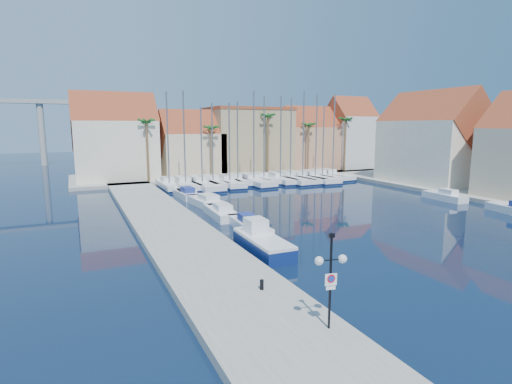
# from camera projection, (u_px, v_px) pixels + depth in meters

# --- Properties ---
(ground) EXTENTS (260.00, 260.00, 0.00)m
(ground) POSITION_uv_depth(u_px,v_px,m) (366.00, 268.00, 24.99)
(ground) COLOR black
(ground) RESTS_ON ground
(quay_west) EXTENTS (6.00, 77.00, 0.50)m
(quay_west) POSITION_uv_depth(u_px,v_px,m) (173.00, 230.00, 33.33)
(quay_west) COLOR gray
(quay_west) RESTS_ON ground
(shore_north) EXTENTS (54.00, 16.00, 0.50)m
(shore_north) POSITION_uv_depth(u_px,v_px,m) (233.00, 174.00, 72.07)
(shore_north) COLOR gray
(shore_north) RESTS_ON ground
(shore_east) EXTENTS (12.00, 60.00, 0.50)m
(shore_east) POSITION_uv_depth(u_px,v_px,m) (485.00, 193.00, 51.59)
(shore_east) COLOR gray
(shore_east) RESTS_ON ground
(lamp_post) EXTENTS (1.37, 0.57, 4.09)m
(lamp_post) POSITION_uv_depth(u_px,v_px,m) (331.00, 267.00, 16.17)
(lamp_post) COLOR black
(lamp_post) RESTS_ON quay_west
(bollard) EXTENTS (0.21, 0.21, 0.52)m
(bollard) POSITION_uv_depth(u_px,v_px,m) (262.00, 285.00, 20.50)
(bollard) COLOR black
(bollard) RESTS_ON quay_west
(fishing_boat) EXTENTS (2.19, 6.29, 2.19)m
(fishing_boat) POSITION_uv_depth(u_px,v_px,m) (262.00, 242.00, 28.15)
(fishing_boat) COLOR navy
(fishing_boat) RESTS_ON ground
(motorboat_west_0) EXTENTS (1.80, 5.24, 1.40)m
(motorboat_west_0) POSITION_uv_depth(u_px,v_px,m) (259.00, 238.00, 29.94)
(motorboat_west_0) COLOR white
(motorboat_west_0) RESTS_ON ground
(motorboat_west_1) EXTENTS (2.00, 5.27, 1.40)m
(motorboat_west_1) POSITION_uv_depth(u_px,v_px,m) (245.00, 223.00, 34.47)
(motorboat_west_1) COLOR white
(motorboat_west_1) RESTS_ON ground
(motorboat_west_2) EXTENTS (2.28, 6.31, 1.40)m
(motorboat_west_2) POSITION_uv_depth(u_px,v_px,m) (221.00, 212.00, 38.92)
(motorboat_west_2) COLOR white
(motorboat_west_2) RESTS_ON ground
(motorboat_west_3) EXTENTS (2.92, 7.29, 1.40)m
(motorboat_west_3) POSITION_uv_depth(u_px,v_px,m) (206.00, 201.00, 44.28)
(motorboat_west_3) COLOR white
(motorboat_west_3) RESTS_ON ground
(motorboat_west_4) EXTENTS (2.05, 5.87, 1.40)m
(motorboat_west_4) POSITION_uv_depth(u_px,v_px,m) (186.00, 194.00, 49.21)
(motorboat_west_4) COLOR white
(motorboat_west_4) RESTS_ON ground
(motorboat_west_5) EXTENTS (2.44, 6.77, 1.40)m
(motorboat_west_5) POSITION_uv_depth(u_px,v_px,m) (183.00, 190.00, 52.24)
(motorboat_west_5) COLOR white
(motorboat_west_5) RESTS_ON ground
(motorboat_east_1) EXTENTS (1.93, 5.48, 1.40)m
(motorboat_east_1) POSITION_uv_depth(u_px,v_px,m) (445.00, 196.00, 47.73)
(motorboat_east_1) COLOR white
(motorboat_east_1) RESTS_ON ground
(sailboat_0) EXTENTS (2.34, 8.58, 13.35)m
(sailboat_0) POSITION_uv_depth(u_px,v_px,m) (169.00, 185.00, 56.02)
(sailboat_0) COLOR white
(sailboat_0) RESTS_ON ground
(sailboat_1) EXTENTS (2.93, 9.86, 13.52)m
(sailboat_1) POSITION_uv_depth(u_px,v_px,m) (184.00, 184.00, 56.70)
(sailboat_1) COLOR white
(sailboat_1) RESTS_ON ground
(sailboat_2) EXTENTS (3.71, 12.05, 11.36)m
(sailboat_2) POSITION_uv_depth(u_px,v_px,m) (201.00, 184.00, 57.16)
(sailboat_2) COLOR white
(sailboat_2) RESTS_ON ground
(sailboat_3) EXTENTS (2.70, 9.11, 11.99)m
(sailboat_3) POSITION_uv_depth(u_px,v_px,m) (212.00, 182.00, 58.57)
(sailboat_3) COLOR white
(sailboat_3) RESTS_ON ground
(sailboat_4) EXTENTS (3.29, 9.91, 12.00)m
(sailboat_4) POSITION_uv_depth(u_px,v_px,m) (229.00, 182.00, 58.85)
(sailboat_4) COLOR white
(sailboat_4) RESTS_ON ground
(sailboat_5) EXTENTS (2.48, 8.18, 12.30)m
(sailboat_5) POSITION_uv_depth(u_px,v_px,m) (237.00, 180.00, 60.50)
(sailboat_5) COLOR white
(sailboat_5) RESTS_ON ground
(sailboat_6) EXTENTS (3.39, 10.95, 13.80)m
(sailboat_6) POSITION_uv_depth(u_px,v_px,m) (252.00, 181.00, 60.36)
(sailboat_6) COLOR white
(sailboat_6) RESTS_ON ground
(sailboat_7) EXTENTS (2.53, 8.24, 13.14)m
(sailboat_7) POSITION_uv_depth(u_px,v_px,m) (262.00, 179.00, 61.90)
(sailboat_7) COLOR white
(sailboat_7) RESTS_ON ground
(sailboat_8) EXTENTS (2.84, 9.51, 13.19)m
(sailboat_8) POSITION_uv_depth(u_px,v_px,m) (279.00, 179.00, 62.33)
(sailboat_8) COLOR white
(sailboat_8) RESTS_ON ground
(sailboat_9) EXTENTS (3.65, 11.80, 12.89)m
(sailboat_9) POSITION_uv_depth(u_px,v_px,m) (288.00, 178.00, 63.00)
(sailboat_9) COLOR white
(sailboat_9) RESTS_ON ground
(sailboat_10) EXTENTS (3.60, 10.95, 13.98)m
(sailboat_10) POSITION_uv_depth(u_px,v_px,m) (300.00, 178.00, 63.50)
(sailboat_10) COLOR white
(sailboat_10) RESTS_ON ground
(sailboat_11) EXTENTS (3.35, 11.80, 13.49)m
(sailboat_11) POSITION_uv_depth(u_px,v_px,m) (313.00, 177.00, 64.24)
(sailboat_11) COLOR white
(sailboat_11) RESTS_ON ground
(sailboat_12) EXTENTS (3.00, 9.69, 11.87)m
(sailboat_12) POSITION_uv_depth(u_px,v_px,m) (320.00, 176.00, 65.70)
(sailboat_12) COLOR white
(sailboat_12) RESTS_ON ground
(sailboat_13) EXTENTS (3.20, 9.91, 13.86)m
(sailboat_13) POSITION_uv_depth(u_px,v_px,m) (330.00, 175.00, 66.79)
(sailboat_13) COLOR white
(sailboat_13) RESTS_ON ground
(building_0) EXTENTS (12.30, 9.00, 13.50)m
(building_0) POSITION_uv_depth(u_px,v_px,m) (115.00, 141.00, 61.89)
(building_0) COLOR beige
(building_0) RESTS_ON shore_north
(building_1) EXTENTS (10.30, 8.00, 11.00)m
(building_1) POSITION_uv_depth(u_px,v_px,m) (191.00, 147.00, 67.04)
(building_1) COLOR beige
(building_1) RESTS_ON shore_north
(building_2) EXTENTS (14.20, 10.20, 11.50)m
(building_2) POSITION_uv_depth(u_px,v_px,m) (248.00, 140.00, 72.32)
(building_2) COLOR tan
(building_2) RESTS_ON shore_north
(building_3) EXTENTS (10.30, 8.00, 12.00)m
(building_3) POSITION_uv_depth(u_px,v_px,m) (308.00, 141.00, 76.44)
(building_3) COLOR tan
(building_3) RESTS_ON shore_north
(building_4) EXTENTS (8.30, 8.00, 14.00)m
(building_4) POSITION_uv_depth(u_px,v_px,m) (349.00, 135.00, 79.08)
(building_4) COLOR silver
(building_4) RESTS_ON shore_north
(building_6) EXTENTS (9.00, 14.30, 13.50)m
(building_6) POSITION_uv_depth(u_px,v_px,m) (432.00, 141.00, 58.62)
(building_6) COLOR beige
(building_6) RESTS_ON shore_east
(palm_0) EXTENTS (2.60, 2.60, 10.15)m
(palm_0) POSITION_uv_depth(u_px,v_px,m) (146.00, 124.00, 58.64)
(palm_0) COLOR brown
(palm_0) RESTS_ON shore_north
(palm_1) EXTENTS (2.60, 2.60, 9.15)m
(palm_1) POSITION_uv_depth(u_px,v_px,m) (211.00, 130.00, 62.92)
(palm_1) COLOR brown
(palm_1) RESTS_ON shore_north
(palm_2) EXTENTS (2.60, 2.60, 11.15)m
(palm_2) POSITION_uv_depth(u_px,v_px,m) (268.00, 118.00, 66.74)
(palm_2) COLOR brown
(palm_2) RESTS_ON shore_north
(palm_3) EXTENTS (2.60, 2.60, 9.65)m
(palm_3) POSITION_uv_depth(u_px,v_px,m) (309.00, 127.00, 70.27)
(palm_3) COLOR brown
(palm_3) RESTS_ON shore_north
(palm_4) EXTENTS (2.60, 2.60, 10.65)m
(palm_4) POSITION_uv_depth(u_px,v_px,m) (346.00, 122.00, 73.42)
(palm_4) COLOR brown
(palm_4) RESTS_ON shore_north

